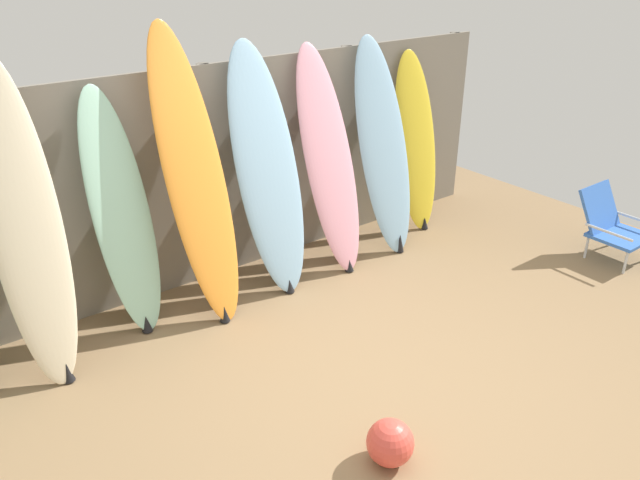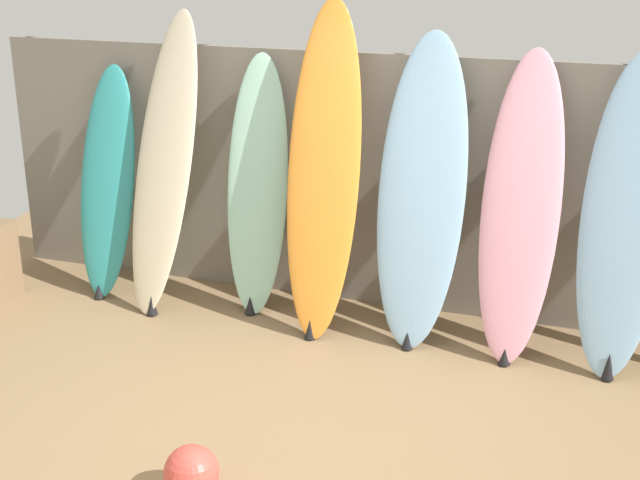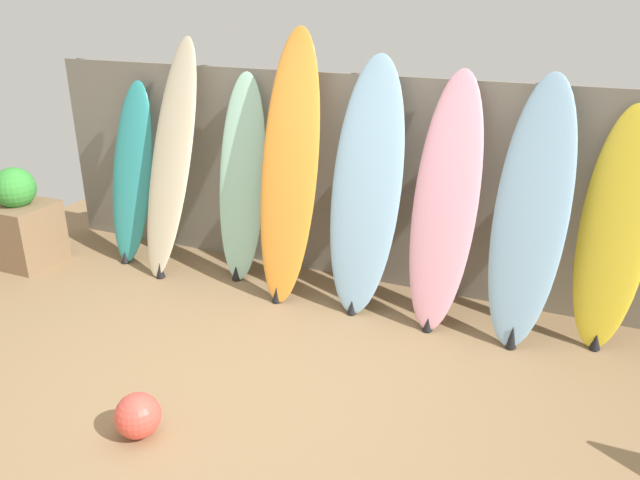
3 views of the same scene
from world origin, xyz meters
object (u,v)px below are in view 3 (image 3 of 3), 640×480
object	(u,v)px
surfboard_orange_3	(289,169)
planter_box	(21,223)
surfboard_teal_0	(132,173)
surfboard_cream_1	(171,160)
surfboard_seafoam_2	(242,180)
surfboard_yellow_7	(615,231)
surfboard_pink_5	(445,202)
beach_ball	(138,416)
surfboard_skyblue_4	(366,187)
surfboard_skyblue_6	(531,214)

from	to	relation	value
surfboard_orange_3	planter_box	world-z (taller)	surfboard_orange_3
surfboard_teal_0	surfboard_cream_1	xyz separation A→B (m)	(0.51, -0.07, 0.20)
surfboard_teal_0	surfboard_orange_3	distance (m)	1.72
surfboard_seafoam_2	planter_box	xyz separation A→B (m)	(-2.03, -0.64, -0.48)
surfboard_orange_3	surfboard_yellow_7	world-z (taller)	surfboard_orange_3
surfboard_pink_5	planter_box	distance (m)	3.92
surfboard_orange_3	beach_ball	bearing A→B (deg)	-89.34
surfboard_cream_1	surfboard_skyblue_4	size ratio (longest dim) A/B	1.04
surfboard_orange_3	planter_box	bearing A→B (deg)	-168.95
surfboard_cream_1	surfboard_skyblue_6	bearing A→B (deg)	0.21
surfboard_teal_0	surfboard_skyblue_6	distance (m)	3.60
surfboard_seafoam_2	surfboard_skyblue_4	size ratio (longest dim) A/B	0.90
planter_box	surfboard_skyblue_6	bearing A→B (deg)	6.85
surfboard_teal_0	surfboard_orange_3	world-z (taller)	surfboard_orange_3
beach_ball	surfboard_skyblue_6	bearing A→B (deg)	48.67
planter_box	surfboard_cream_1	bearing A→B (deg)	20.82
surfboard_seafoam_2	planter_box	distance (m)	2.19
surfboard_skyblue_6	planter_box	size ratio (longest dim) A/B	2.05
surfboard_yellow_7	planter_box	world-z (taller)	surfboard_yellow_7
surfboard_orange_3	beach_ball	world-z (taller)	surfboard_orange_3
surfboard_cream_1	surfboard_pink_5	world-z (taller)	surfboard_cream_1
surfboard_cream_1	surfboard_pink_5	bearing A→B (deg)	0.61
surfboard_cream_1	surfboard_skyblue_6	xyz separation A→B (m)	(3.08, 0.01, -0.07)
surfboard_skyblue_6	planter_box	xyz separation A→B (m)	(-4.46, -0.54, -0.55)
surfboard_skyblue_6	surfboard_yellow_7	xyz separation A→B (m)	(0.56, 0.14, -0.09)
surfboard_seafoam_2	surfboard_orange_3	xyz separation A→B (m)	(0.53, -0.14, 0.20)
planter_box	surfboard_seafoam_2	bearing A→B (deg)	17.41
surfboard_skyblue_4	surfboard_pink_5	distance (m)	0.63
beach_ball	surfboard_pink_5	bearing A→B (deg)	59.69
surfboard_skyblue_4	planter_box	world-z (taller)	surfboard_skyblue_4
surfboard_teal_0	surfboard_skyblue_6	world-z (taller)	surfboard_skyblue_6
surfboard_seafoam_2	planter_box	size ratio (longest dim) A/B	1.92
surfboard_skyblue_4	surfboard_yellow_7	distance (m)	1.82
surfboard_teal_0	surfboard_skyblue_4	size ratio (longest dim) A/B	0.83
surfboard_cream_1	surfboard_seafoam_2	distance (m)	0.68
surfboard_cream_1	surfboard_yellow_7	bearing A→B (deg)	2.33
surfboard_seafoam_2	surfboard_pink_5	size ratio (longest dim) A/B	0.94
surfboard_skyblue_4	beach_ball	bearing A→B (deg)	-106.30
surfboard_orange_3	surfboard_skyblue_4	xyz separation A→B (m)	(0.65, 0.04, -0.09)
surfboard_yellow_7	beach_ball	size ratio (longest dim) A/B	6.40
surfboard_cream_1	surfboard_yellow_7	xyz separation A→B (m)	(3.64, 0.15, -0.17)
surfboard_orange_3	surfboard_pink_5	bearing A→B (deg)	2.25
surfboard_pink_5	surfboard_orange_3	bearing A→B (deg)	-177.75
surfboard_seafoam_2	surfboard_pink_5	world-z (taller)	surfboard_pink_5
surfboard_pink_5	surfboard_seafoam_2	bearing A→B (deg)	177.27
surfboard_teal_0	surfboard_yellow_7	bearing A→B (deg)	1.10
surfboard_pink_5	surfboard_skyblue_6	size ratio (longest dim) A/B	1.00
planter_box	beach_ball	xyz separation A→B (m)	(2.59, -1.59, -0.26)
surfboard_teal_0	surfboard_skyblue_4	bearing A→B (deg)	-1.22
surfboard_teal_0	surfboard_cream_1	world-z (taller)	surfboard_cream_1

